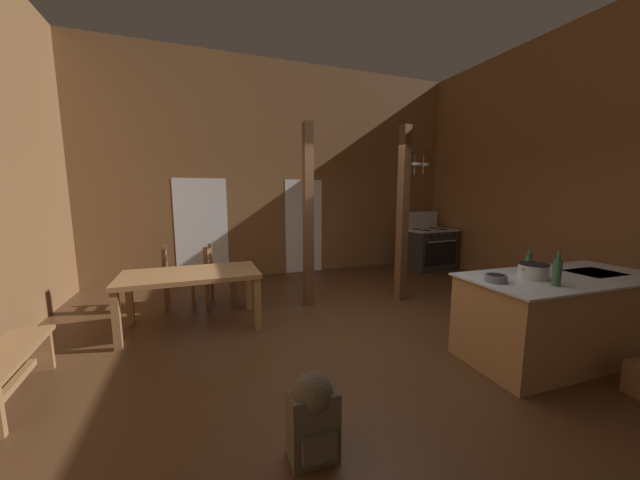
% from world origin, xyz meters
% --- Properties ---
extents(ground_plane, '(8.60, 7.86, 0.10)m').
position_xyz_m(ground_plane, '(0.00, 0.00, -0.05)').
color(ground_plane, '#4C301C').
extents(wall_back, '(8.60, 0.14, 4.46)m').
position_xyz_m(wall_back, '(0.00, 3.60, 2.23)').
color(wall_back, brown).
rests_on(wall_back, ground_plane).
extents(wall_right, '(0.14, 7.86, 4.46)m').
position_xyz_m(wall_right, '(3.97, 0.00, 2.23)').
color(wall_right, brown).
rests_on(wall_right, ground_plane).
extents(glazed_door_back_left, '(1.00, 0.01, 2.05)m').
position_xyz_m(glazed_door_back_left, '(-1.75, 3.53, 1.02)').
color(glazed_door_back_left, white).
rests_on(glazed_door_back_left, ground_plane).
extents(glazed_panel_back_right, '(0.84, 0.01, 2.05)m').
position_xyz_m(glazed_panel_back_right, '(0.39, 3.53, 1.02)').
color(glazed_panel_back_right, white).
rests_on(glazed_panel_back_right, ground_plane).
extents(kitchen_island, '(2.19, 1.04, 0.90)m').
position_xyz_m(kitchen_island, '(1.80, -1.11, 0.45)').
color(kitchen_island, '#9E7044').
rests_on(kitchen_island, ground_plane).
extents(stove_range, '(1.21, 0.91, 1.32)m').
position_xyz_m(stove_range, '(3.22, 2.79, 0.48)').
color(stove_range, '#2A2A2A').
rests_on(stove_range, ground_plane).
extents(support_post_with_pot_rack, '(0.59, 0.26, 2.81)m').
position_xyz_m(support_post_with_pot_rack, '(1.31, 1.09, 1.49)').
color(support_post_with_pot_rack, brown).
rests_on(support_post_with_pot_rack, ground_plane).
extents(support_post_center, '(0.14, 0.14, 2.81)m').
position_xyz_m(support_post_center, '(-0.22, 1.39, 1.40)').
color(support_post_center, brown).
rests_on(support_post_center, ground_plane).
extents(dining_table, '(1.71, 0.91, 0.74)m').
position_xyz_m(dining_table, '(-1.93, 1.10, 0.65)').
color(dining_table, '#9E7044').
rests_on(dining_table, ground_plane).
extents(ladderback_chair_near_window, '(0.53, 0.53, 0.95)m').
position_xyz_m(ladderback_chair_near_window, '(-1.55, 1.96, 0.45)').
color(ladderback_chair_near_window, brown).
rests_on(ladderback_chair_near_window, ground_plane).
extents(ladderback_chair_by_post, '(0.45, 0.45, 0.95)m').
position_xyz_m(ladderback_chair_by_post, '(-2.18, 2.06, 0.45)').
color(ladderback_chair_by_post, brown).
rests_on(ladderback_chair_by_post, ground_plane).
extents(bench_along_left_wall, '(0.42, 1.16, 0.44)m').
position_xyz_m(bench_along_left_wall, '(-3.36, -0.03, 0.30)').
color(bench_along_left_wall, '#9E7044').
rests_on(bench_along_left_wall, ground_plane).
extents(backpack, '(0.32, 0.31, 0.60)m').
position_xyz_m(backpack, '(-1.15, -1.49, 0.31)').
color(backpack, '#4C4233').
rests_on(backpack, ground_plane).
extents(stockpot_on_counter, '(0.35, 0.28, 0.16)m').
position_xyz_m(stockpot_on_counter, '(1.37, -1.08, 0.97)').
color(stockpot_on_counter, '#B7BABF').
rests_on(stockpot_on_counter, kitchen_island).
extents(mixing_bowl_on_counter, '(0.20, 0.20, 0.07)m').
position_xyz_m(mixing_bowl_on_counter, '(0.91, -1.04, 0.93)').
color(mixing_bowl_on_counter, slate).
rests_on(mixing_bowl_on_counter, kitchen_island).
extents(bottle_tall_on_counter, '(0.08, 0.08, 0.34)m').
position_xyz_m(bottle_tall_on_counter, '(1.33, -1.34, 1.03)').
color(bottle_tall_on_counter, '#2D5638').
rests_on(bottle_tall_on_counter, kitchen_island).
extents(bottle_short_on_counter, '(0.07, 0.07, 0.25)m').
position_xyz_m(bottle_short_on_counter, '(1.61, -0.85, 1.00)').
color(bottle_short_on_counter, '#2D5638').
rests_on(bottle_short_on_counter, kitchen_island).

